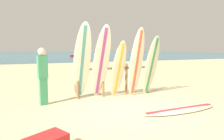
% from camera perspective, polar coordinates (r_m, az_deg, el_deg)
% --- Properties ---
extents(ground_plane, '(120.00, 120.00, 0.00)m').
position_cam_1_polar(ground_plane, '(5.40, 4.44, -11.86)').
color(ground_plane, beige).
extents(ocean_water, '(120.00, 80.00, 0.01)m').
position_cam_1_polar(ocean_water, '(62.70, -18.66, 4.63)').
color(ocean_water, teal).
rests_on(ocean_water, ground).
extents(surfboard_rack, '(2.79, 0.09, 1.15)m').
position_cam_1_polar(surfboard_rack, '(6.82, 0.89, -1.83)').
color(surfboard_rack, olive).
rests_on(surfboard_rack, ground).
extents(surfboard_leaning_far_left, '(0.60, 1.17, 2.49)m').
position_cam_1_polar(surfboard_leaning_far_left, '(6.14, -9.00, 2.16)').
color(surfboard_leaning_far_left, white).
rests_on(surfboard_leaning_far_left, ground).
extents(surfboard_leaning_left, '(0.57, 1.22, 2.42)m').
position_cam_1_polar(surfboard_leaning_left, '(6.23, -3.35, 2.00)').
color(surfboard_leaning_left, silver).
rests_on(surfboard_leaning_left, ground).
extents(surfboard_leaning_center_left, '(0.60, 0.76, 1.97)m').
position_cam_1_polar(surfboard_leaning_center_left, '(6.46, 1.89, 0.13)').
color(surfboard_leaning_center_left, beige).
rests_on(surfboard_leaning_center_left, ground).
extents(surfboard_leaning_center, '(0.64, 0.68, 2.40)m').
position_cam_1_polar(surfboard_leaning_center, '(6.63, 7.30, 2.15)').
color(surfboard_leaning_center, silver).
rests_on(surfboard_leaning_center, ground).
extents(surfboard_leaning_center_right, '(0.61, 0.74, 2.15)m').
position_cam_1_polar(surfboard_leaning_center_right, '(6.98, 11.65, 1.23)').
color(surfboard_leaning_center_right, beige).
rests_on(surfboard_leaning_center_right, ground).
extents(surfboard_lying_on_sand, '(2.37, 0.64, 0.08)m').
position_cam_1_polar(surfboard_lying_on_sand, '(5.63, 19.78, -11.10)').
color(surfboard_lying_on_sand, beige).
rests_on(surfboard_lying_on_sand, ground).
extents(beachgoer_standing, '(0.31, 0.24, 1.72)m').
position_cam_1_polar(beachgoer_standing, '(6.02, -20.08, -1.07)').
color(beachgoer_standing, '#3F9966').
rests_on(beachgoer_standing, ground).
extents(small_boat_offshore, '(2.92, 1.27, 0.71)m').
position_cam_1_polar(small_boat_offshore, '(40.38, -10.57, 4.36)').
color(small_boat_offshore, '#B22D28').
rests_on(small_boat_offshore, ocean_water).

